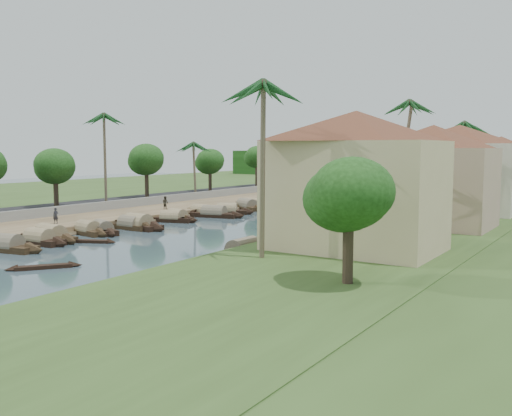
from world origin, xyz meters
The scene contains 48 objects.
ground centered at (0.00, 0.00, 0.00)m, with size 220.00×220.00×0.00m, color #374A53.
left_bank centered at (-16.00, 20.00, 0.40)m, with size 10.00×180.00×0.80m, color brown.
right_bank centered at (19.00, 20.00, 0.60)m, with size 16.00×180.00×1.20m, color #2E461C.
road centered at (-24.50, 20.00, 0.70)m, with size 8.00×180.00×1.40m, color black.
retaining_wall centered at (-20.20, 20.00, 1.35)m, with size 0.40×180.00×1.10m, color slate.
far_left_fill centered at (-51.00, 20.00, 0.68)m, with size 45.00×220.00×1.35m, color #2E461C.
treeline centered at (0.00, 100.00, 4.00)m, with size 120.00×14.00×8.00m.
bridge centered at (0.00, 72.00, 1.72)m, with size 28.00×4.00×2.40m.
building_near centered at (18.99, -2.00, 6.38)m, with size 14.85×14.85×10.20m.
building_mid centered at (19.99, 14.00, 6.13)m, with size 14.11×14.11×9.70m.
building_far centered at (18.99, 28.00, 6.38)m, with size 15.59×15.59×10.20m.
building_distant centered at (19.99, 48.00, 5.88)m, with size 12.62×12.62×9.20m.
sampan_0 centered at (-8.11, -12.76, 0.42)m, with size 8.49×3.28×2.19m.
sampan_1 centered at (-8.60, -9.01, 0.41)m, with size 7.20×2.14×2.13m.
sampan_2 centered at (-9.63, -7.06, 0.42)m, with size 8.89×2.77×2.29m.
sampan_3 centered at (-8.90, -1.37, 0.41)m, with size 7.15×4.01×1.96m.
sampan_4 centered at (-9.73, -2.55, 0.41)m, with size 7.24×2.74×2.04m.
sampan_5 centered at (-8.24, 3.02, 0.42)m, with size 8.19×2.54×2.54m.
sampan_6 centered at (-8.87, 2.58, 0.41)m, with size 7.18×2.00×2.15m.
sampan_7 centered at (-9.20, 9.44, 0.41)m, with size 7.11×3.39×1.91m.
sampan_8 centered at (-9.36, 10.68, 0.41)m, with size 6.61×2.89×2.03m.
sampan_9 centered at (-7.86, 15.97, 0.41)m, with size 8.79×3.43×2.19m.
sampan_10 centered at (-10.32, 16.52, 0.41)m, with size 7.62×2.20×2.09m.
sampan_11 centered at (-8.39, 19.52, 0.41)m, with size 7.32×5.16×2.16m.
sampan_12 centered at (-9.70, 26.11, 0.42)m, with size 9.19×5.78×2.24m.
sampan_13 centered at (-10.11, 28.27, 0.41)m, with size 7.43×2.64×2.03m.
sampan_14 centered at (9.96, -3.38, 0.41)m, with size 1.87×8.56×2.09m.
sampan_15 centered at (9.38, 7.48, 0.41)m, with size 2.66×8.13×2.15m.
sampan_16 centered at (10.24, 23.38, 0.41)m, with size 3.46×7.88×1.94m.
canoe_0 centered at (0.72, -15.46, 0.10)m, with size 3.76×4.80×0.72m.
canoe_1 centered at (-5.32, -5.82, 0.10)m, with size 4.52×2.67×0.75m.
canoe_2 centered at (-10.24, 16.15, 0.10)m, with size 5.54×2.01×0.80m.
palm_0 centered at (15.00, -8.43, 12.68)m, with size 3.20×3.20×13.34m.
palm_1 centered at (16.00, 4.82, 10.58)m, with size 3.20×3.20×11.14m.
palm_2 centered at (15.00, 19.12, 13.23)m, with size 3.20×3.20×13.89m.
palm_3 centered at (16.00, 39.68, 11.81)m, with size 3.20×3.20×12.41m.
palm_5 centered at (-24.00, 12.79, 12.86)m, with size 3.20×3.20×13.32m.
palm_6 centered at (-22.00, 29.53, 9.25)m, with size 3.20×3.20×9.57m.
palm_7 centered at (14.00, 56.11, 11.69)m, with size 3.20×3.20×12.31m.
palm_8 centered at (-20.50, 59.46, 10.91)m, with size 3.20×3.20×11.29m.
tree_2 centered at (-24.00, 4.70, 6.34)m, with size 4.91×4.91×7.04m.
tree_3 centered at (-24.00, 20.73, 6.91)m, with size 5.16×5.16×7.72m.
tree_4 centered at (-24.00, 36.00, 6.32)m, with size 4.73×4.73×6.95m.
tree_5 centered at (-24.00, 50.53, 6.91)m, with size 4.52×4.52×7.48m.
tree_6 centered at (24.00, 30.74, 6.47)m, with size 3.97×3.97×7.03m.
tree_7 centered at (23.00, -12.10, 6.03)m, with size 4.58×4.58×6.80m.
person_near centered at (-14.36, -2.81, 1.63)m, with size 0.61×0.40×1.67m, color #27272E.
person_far centered at (-14.34, 14.08, 1.64)m, with size 0.82×0.64×1.69m, color #302D22.
Camera 1 is at (35.80, -40.93, 8.69)m, focal length 40.00 mm.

